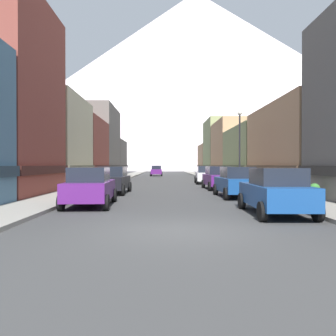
{
  "coord_description": "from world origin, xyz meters",
  "views": [
    {
      "loc": [
        -0.46,
        -9.73,
        1.9
      ],
      "look_at": [
        0.2,
        35.6,
        1.47
      ],
      "focal_mm": 36.31,
      "sensor_mm": 36.0,
      "label": 1
    }
  ],
  "objects": [
    {
      "name": "sidewalk_left",
      "position": [
        -6.25,
        35.0,
        0.07
      ],
      "size": [
        2.5,
        100.0,
        0.15
      ],
      "primitive_type": "cube",
      "color": "gray",
      "rests_on": "ground"
    },
    {
      "name": "streetlamp_right",
      "position": [
        5.35,
        15.92,
        3.99
      ],
      "size": [
        0.36,
        0.36,
        5.86
      ],
      "color": "black",
      "rests_on": "sidewalk_right"
    },
    {
      "name": "sidewalk_right",
      "position": [
        6.25,
        35.0,
        0.07
      ],
      "size": [
        2.5,
        100.0,
        0.15
      ],
      "primitive_type": "cube",
      "color": "gray",
      "rests_on": "ground"
    },
    {
      "name": "car_right_2",
      "position": [
        3.8,
        16.42,
        0.9
      ],
      "size": [
        2.17,
        4.45,
        1.78
      ],
      "color": "#591E72",
      "rests_on": "ground"
    },
    {
      "name": "car_left_1",
      "position": [
        -3.8,
        12.72,
        0.9
      ],
      "size": [
        2.17,
        4.45,
        1.78
      ],
      "color": "black",
      "rests_on": "ground"
    },
    {
      "name": "storefront_right_1",
      "position": [
        12.26,
        16.13,
        3.14
      ],
      "size": [
        9.81,
        12.27,
        6.52
      ],
      "color": "tan",
      "rests_on": "ground"
    },
    {
      "name": "ground_plane",
      "position": [
        0.0,
        0.0,
        0.0
      ],
      "size": [
        400.0,
        400.0,
        0.0
      ],
      "primitive_type": "plane",
      "color": "#3C3C3C"
    },
    {
      "name": "trash_bin_right",
      "position": [
        6.35,
        8.87,
        0.64
      ],
      "size": [
        0.59,
        0.59,
        0.98
      ],
      "color": "#4C5156",
      "rests_on": "sidewalk_right"
    },
    {
      "name": "car_left_0",
      "position": [
        -3.8,
        5.82,
        0.9
      ],
      "size": [
        2.24,
        4.48,
        1.78
      ],
      "color": "#591E72",
      "rests_on": "ground"
    },
    {
      "name": "car_right_0",
      "position": [
        3.8,
        3.04,
        0.9
      ],
      "size": [
        2.16,
        4.44,
        1.78
      ],
      "color": "#19478C",
      "rests_on": "ground"
    },
    {
      "name": "car_right_3",
      "position": [
        3.8,
        24.21,
        0.9
      ],
      "size": [
        2.24,
        4.48,
        1.78
      ],
      "color": "silver",
      "rests_on": "ground"
    },
    {
      "name": "parking_meter_near",
      "position": [
        5.75,
        5.46,
        1.01
      ],
      "size": [
        0.14,
        0.1,
        1.33
      ],
      "color": "#595960",
      "rests_on": "sidewalk_right"
    },
    {
      "name": "car_right_1",
      "position": [
        3.8,
        9.91,
        0.9
      ],
      "size": [
        2.13,
        4.43,
        1.78
      ],
      "color": "#19478C",
      "rests_on": "ground"
    },
    {
      "name": "storefront_left_3",
      "position": [
        -11.71,
        29.66,
        3.46
      ],
      "size": [
        8.72,
        9.8,
        7.19
      ],
      "color": "brown",
      "rests_on": "ground"
    },
    {
      "name": "storefront_right_4",
      "position": [
        10.79,
        52.61,
        4.9
      ],
      "size": [
        6.88,
        10.68,
        10.14
      ],
      "color": "#8C9966",
      "rests_on": "ground"
    },
    {
      "name": "storefront_right_2",
      "position": [
        10.78,
        29.03,
        2.98
      ],
      "size": [
        6.85,
        12.79,
        6.19
      ],
      "color": "#8C9966",
      "rests_on": "ground"
    },
    {
      "name": "potted_plant_0",
      "position": [
        7.0,
        6.83,
        0.61
      ],
      "size": [
        0.53,
        0.53,
        0.84
      ],
      "color": "#4C4C51",
      "rests_on": "sidewalk_right"
    },
    {
      "name": "storefront_right_3",
      "position": [
        12.17,
        41.25,
        4.05
      ],
      "size": [
        9.64,
        11.44,
        8.41
      ],
      "color": "tan",
      "rests_on": "ground"
    },
    {
      "name": "mountain_backdrop",
      "position": [
        25.53,
        260.0,
        69.54
      ],
      "size": [
        343.67,
        343.67,
        139.08
      ],
      "primitive_type": "cone",
      "color": "silver",
      "rests_on": "ground"
    },
    {
      "name": "pedestrian_0",
      "position": [
        6.25,
        16.4,
        0.85
      ],
      "size": [
        0.36,
        0.36,
        1.52
      ],
      "color": "brown",
      "rests_on": "sidewalk_right"
    },
    {
      "name": "storefront_left_5",
      "position": [
        -12.47,
        51.65,
        3.03
      ],
      "size": [
        10.25,
        9.91,
        6.3
      ],
      "color": "#66605B",
      "rests_on": "ground"
    },
    {
      "name": "car_driving_0",
      "position": [
        -1.6,
        48.35,
        0.9
      ],
      "size": [
        2.06,
        4.4,
        1.78
      ],
      "color": "#591E72",
      "rests_on": "ground"
    },
    {
      "name": "storefront_right_5",
      "position": [
        10.69,
        63.56,
        3.01
      ],
      "size": [
        6.68,
        10.12,
        6.25
      ],
      "color": "tan",
      "rests_on": "ground"
    },
    {
      "name": "storefront_left_2",
      "position": [
        -11.15,
        19.93,
        3.75
      ],
      "size": [
        7.6,
        9.05,
        7.78
      ],
      "color": "beige",
      "rests_on": "ground"
    },
    {
      "name": "storefront_left_4",
      "position": [
        -10.8,
        40.51,
        5.0
      ],
      "size": [
        6.91,
        11.7,
        10.34
      ],
      "color": "#66605B",
      "rests_on": "ground"
    }
  ]
}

